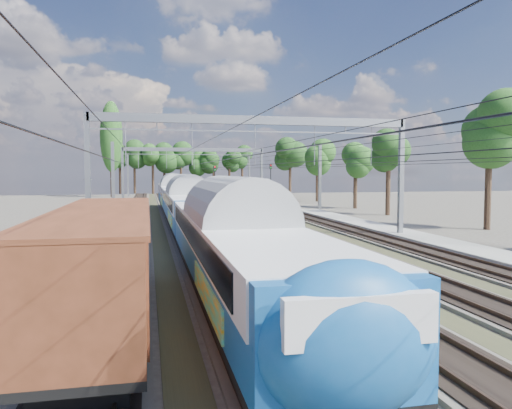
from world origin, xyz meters
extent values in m
cube|color=#47423A|center=(-9.00, 45.00, 0.07)|extent=(3.00, 130.00, 0.15)
cube|color=black|center=(-9.00, 45.00, 0.17)|extent=(2.50, 130.00, 0.06)
cube|color=#473326|center=(-9.72, 45.00, 0.27)|extent=(0.08, 130.00, 0.14)
cube|color=#473326|center=(-8.28, 45.00, 0.27)|extent=(0.08, 130.00, 0.14)
cube|color=#47423A|center=(-4.50, 45.00, 0.07)|extent=(3.00, 130.00, 0.15)
cube|color=black|center=(-4.50, 45.00, 0.17)|extent=(2.50, 130.00, 0.06)
cube|color=#473326|center=(-5.22, 45.00, 0.27)|extent=(0.08, 130.00, 0.14)
cube|color=#473326|center=(-3.78, 45.00, 0.27)|extent=(0.08, 130.00, 0.14)
cube|color=#47423A|center=(0.00, 45.00, 0.07)|extent=(3.00, 130.00, 0.15)
cube|color=black|center=(0.00, 45.00, 0.17)|extent=(2.50, 130.00, 0.06)
cube|color=#473326|center=(-0.72, 45.00, 0.27)|extent=(0.08, 130.00, 0.14)
cube|color=#473326|center=(0.72, 45.00, 0.27)|extent=(0.08, 130.00, 0.14)
cube|color=#47423A|center=(4.50, 45.00, 0.07)|extent=(3.00, 130.00, 0.15)
cube|color=black|center=(4.50, 45.00, 0.17)|extent=(2.50, 130.00, 0.06)
cube|color=#473326|center=(3.78, 45.00, 0.27)|extent=(0.08, 130.00, 0.14)
cube|color=#473326|center=(5.22, 45.00, 0.27)|extent=(0.08, 130.00, 0.14)
cube|color=#47423A|center=(9.00, 45.00, 0.07)|extent=(3.00, 130.00, 0.15)
cube|color=black|center=(9.00, 45.00, 0.17)|extent=(2.50, 130.00, 0.06)
cube|color=#473326|center=(8.28, 45.00, 0.27)|extent=(0.08, 130.00, 0.14)
cube|color=#473326|center=(9.72, 45.00, 0.27)|extent=(0.08, 130.00, 0.14)
cube|color=#373724|center=(-6.75, 45.00, 0.03)|extent=(1.10, 130.00, 0.05)
cube|color=#373724|center=(-2.25, 45.00, 0.03)|extent=(1.10, 130.00, 0.05)
cube|color=#373724|center=(2.25, 45.00, 0.03)|extent=(1.10, 130.00, 0.05)
cube|color=#373724|center=(6.75, 45.00, 0.03)|extent=(1.10, 130.00, 0.05)
cube|color=gray|center=(12.00, 20.00, 0.15)|extent=(3.00, 70.00, 0.30)
cube|color=gray|center=(-11.50, 30.00, 4.50)|extent=(0.35, 0.35, 9.00)
cube|color=gray|center=(11.50, 30.00, 4.50)|extent=(0.35, 0.35, 9.00)
cube|color=gray|center=(0.00, 30.00, 8.70)|extent=(23.00, 0.35, 0.60)
cube|color=gray|center=(-11.50, 78.00, 4.50)|extent=(0.35, 0.35, 9.00)
cube|color=gray|center=(11.50, 78.00, 4.50)|extent=(0.35, 0.35, 9.00)
cube|color=gray|center=(0.00, 78.00, 8.70)|extent=(23.00, 0.35, 0.60)
cube|color=gray|center=(-11.50, 55.00, 4.25)|extent=(0.35, 0.35, 8.50)
cube|color=gray|center=(-11.50, 100.00, 4.25)|extent=(0.35, 0.35, 8.50)
cube|color=gray|center=(13.80, 55.00, 4.25)|extent=(0.35, 0.35, 8.50)
cube|color=gray|center=(13.80, 100.00, 4.25)|extent=(0.35, 0.35, 8.50)
cylinder|color=black|center=(-9.00, 45.00, 5.50)|extent=(0.03, 130.00, 0.03)
cylinder|color=black|center=(-9.00, 45.00, 6.60)|extent=(0.03, 130.00, 0.03)
cylinder|color=black|center=(-4.50, 45.00, 5.50)|extent=(0.03, 130.00, 0.03)
cylinder|color=black|center=(-4.50, 45.00, 6.60)|extent=(0.03, 130.00, 0.03)
cylinder|color=black|center=(0.00, 45.00, 5.50)|extent=(0.03, 130.00, 0.03)
cylinder|color=black|center=(0.00, 45.00, 6.60)|extent=(0.03, 130.00, 0.03)
cylinder|color=black|center=(4.50, 45.00, 5.50)|extent=(0.03, 130.00, 0.03)
cylinder|color=black|center=(4.50, 45.00, 6.60)|extent=(0.03, 130.00, 0.03)
cylinder|color=black|center=(9.00, 45.00, 5.50)|extent=(0.03, 130.00, 0.03)
cylinder|color=black|center=(9.00, 45.00, 6.60)|extent=(0.03, 130.00, 0.03)
cylinder|color=black|center=(-13.70, 112.33, 3.58)|extent=(0.56, 0.56, 7.15)
sphere|color=#1D3A15|center=(-13.70, 112.33, 9.30)|extent=(4.81, 4.81, 4.81)
cylinder|color=black|center=(-10.21, 111.79, 3.07)|extent=(0.56, 0.56, 6.15)
sphere|color=#1D3A15|center=(-10.21, 111.79, 7.99)|extent=(3.94, 3.94, 3.94)
cylinder|color=black|center=(-7.37, 111.01, 3.54)|extent=(0.56, 0.56, 7.08)
sphere|color=#1D3A15|center=(-7.37, 111.01, 9.20)|extent=(4.03, 4.03, 4.03)
cylinder|color=black|center=(-3.71, 110.37, 3.22)|extent=(0.56, 0.56, 6.44)
sphere|color=#1D3A15|center=(-3.71, 110.37, 8.37)|extent=(4.52, 4.52, 4.52)
cylinder|color=black|center=(0.96, 111.94, 3.09)|extent=(0.56, 0.56, 6.18)
sphere|color=#1D3A15|center=(0.96, 111.94, 8.04)|extent=(5.11, 5.11, 5.11)
cylinder|color=black|center=(3.74, 112.05, 3.61)|extent=(0.56, 0.56, 7.23)
sphere|color=#1D3A15|center=(3.74, 112.05, 9.39)|extent=(4.36, 4.36, 4.36)
cylinder|color=black|center=(6.85, 112.16, 3.11)|extent=(0.56, 0.56, 6.21)
sphere|color=#1D3A15|center=(6.85, 112.16, 8.08)|extent=(5.07, 5.07, 5.07)
cylinder|color=black|center=(11.60, 110.29, 3.65)|extent=(0.56, 0.56, 7.30)
sphere|color=#1D3A15|center=(11.60, 110.29, 9.49)|extent=(3.90, 3.90, 3.90)
cylinder|color=black|center=(15.20, 110.46, 3.37)|extent=(0.56, 0.56, 6.74)
sphere|color=#1D3A15|center=(15.20, 110.46, 8.76)|extent=(4.31, 4.31, 4.31)
cylinder|color=black|center=(19.64, 30.38, 2.61)|extent=(0.56, 0.56, 5.22)
sphere|color=#1D3A15|center=(19.64, 30.38, 6.79)|extent=(3.60, 3.60, 3.60)
cylinder|color=black|center=(20.86, 46.34, 2.59)|extent=(0.56, 0.56, 5.18)
sphere|color=#1D3A15|center=(20.86, 46.34, 6.73)|extent=(4.52, 4.52, 4.52)
cylinder|color=black|center=(21.30, 60.04, 3.01)|extent=(0.56, 0.56, 6.02)
sphere|color=#1D3A15|center=(21.30, 60.04, 7.83)|extent=(4.05, 4.05, 4.05)
cylinder|color=black|center=(20.41, 72.03, 2.97)|extent=(0.56, 0.56, 5.94)
sphere|color=#1D3A15|center=(20.41, 72.03, 7.72)|extent=(3.75, 3.75, 3.75)
cylinder|color=black|center=(19.86, 86.89, 3.23)|extent=(0.56, 0.56, 6.46)
sphere|color=#1D3A15|center=(19.86, 86.89, 8.40)|extent=(3.95, 3.95, 3.95)
cylinder|color=black|center=(-14.50, 98.00, 8.00)|extent=(0.70, 0.70, 16.00)
ellipsoid|color=#1E4918|center=(-14.50, 98.00, 12.00)|extent=(4.40, 4.40, 14.08)
cube|color=black|center=(-4.50, 5.27, 0.60)|extent=(2.19, 3.29, 0.88)
cube|color=black|center=(-4.50, 20.62, 0.60)|extent=(2.19, 3.29, 0.88)
cube|color=#0F4E90|center=(-4.50, 12.95, 2.25)|extent=(3.07, 21.93, 2.08)
cube|color=silver|center=(-4.50, 12.95, 2.80)|extent=(3.16, 21.06, 1.04)
cube|color=black|center=(-2.91, 12.95, 2.80)|extent=(0.04, 18.64, 0.77)
cube|color=#EBA70C|center=(-4.50, 8.12, 1.70)|extent=(3.18, 6.14, 0.77)
cylinder|color=#939698|center=(-4.50, 12.95, 3.29)|extent=(3.11, 21.93, 3.11)
cube|color=black|center=(-4.50, 27.80, 0.60)|extent=(2.19, 3.29, 0.88)
cube|color=black|center=(-4.50, 43.15, 0.60)|extent=(2.19, 3.29, 0.88)
cube|color=#0F4E90|center=(-4.50, 35.48, 2.25)|extent=(3.07, 21.93, 2.08)
cube|color=silver|center=(-4.50, 35.48, 2.80)|extent=(3.16, 21.06, 1.04)
cube|color=black|center=(-2.91, 35.48, 2.80)|extent=(0.04, 18.64, 0.77)
cube|color=#EBA70C|center=(-4.50, 30.65, 1.70)|extent=(3.18, 6.14, 0.77)
cylinder|color=#939698|center=(-4.50, 35.48, 3.29)|extent=(3.11, 21.93, 3.11)
cube|color=black|center=(-4.50, 50.33, 0.60)|extent=(2.19, 3.29, 0.88)
cube|color=black|center=(-4.50, 65.69, 0.60)|extent=(2.19, 3.29, 0.88)
cube|color=#0F4E90|center=(-4.50, 58.01, 2.25)|extent=(3.07, 21.93, 2.08)
cube|color=silver|center=(-4.50, 58.01, 2.80)|extent=(3.16, 21.06, 1.04)
cube|color=black|center=(-2.91, 58.01, 2.80)|extent=(0.04, 18.64, 0.77)
cube|color=#EBA70C|center=(-4.50, 53.19, 1.70)|extent=(3.18, 6.14, 0.77)
cylinder|color=#939698|center=(-4.50, 58.01, 3.29)|extent=(3.11, 21.93, 3.11)
ellipsoid|color=#0F4E90|center=(-4.50, 2.18, 2.30)|extent=(3.11, 1.71, 2.65)
cube|color=black|center=(-9.00, 6.35, 0.51)|extent=(2.03, 2.63, 0.71)
cube|color=black|center=(-9.00, 16.28, 0.51)|extent=(2.03, 2.63, 0.71)
cube|color=black|center=(-9.00, 11.31, 0.96)|extent=(2.74, 14.19, 0.20)
cube|color=#4A2513|center=(-9.00, 11.31, 2.38)|extent=(2.74, 14.19, 2.63)
cube|color=#4A2513|center=(-9.00, 11.31, 3.75)|extent=(2.94, 14.19, 0.12)
imported|color=black|center=(4.67, 95.81, 0.89)|extent=(0.56, 0.73, 1.79)
cylinder|color=black|center=(0.33, 54.51, 2.52)|extent=(0.14, 0.14, 5.05)
cube|color=black|center=(0.33, 54.51, 5.40)|extent=(0.38, 0.26, 0.71)
sphere|color=red|center=(0.33, 54.38, 5.60)|extent=(0.16, 0.16, 0.16)
sphere|color=#0C9919|center=(0.33, 54.38, 5.25)|extent=(0.16, 0.16, 0.16)
cylinder|color=black|center=(12.22, 74.46, 2.75)|extent=(0.15, 0.15, 5.49)
cube|color=black|center=(12.22, 74.46, 5.88)|extent=(0.40, 0.26, 0.77)
sphere|color=red|center=(12.22, 74.31, 6.10)|extent=(0.18, 0.18, 0.18)
sphere|color=#0C9919|center=(12.22, 74.31, 5.71)|extent=(0.18, 0.18, 0.18)
camera|label=1|loc=(-7.56, -5.14, 5.00)|focal=35.00mm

